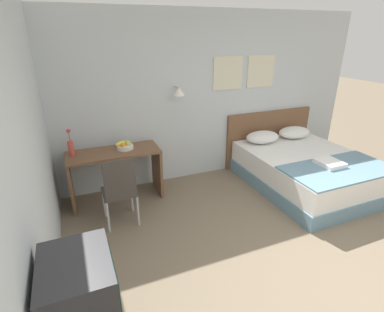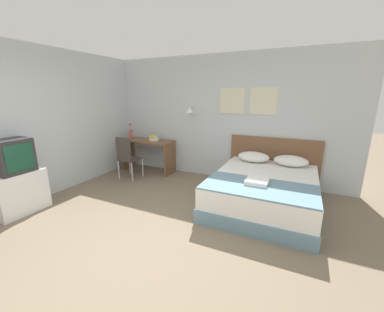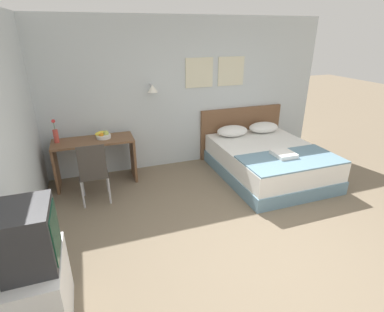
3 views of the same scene
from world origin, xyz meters
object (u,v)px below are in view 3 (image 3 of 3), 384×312
(desk_chair, at_px, (93,170))
(flower_vase, at_px, (56,134))
(bed, at_px, (268,162))
(desk, at_px, (95,153))
(tv_stand, at_px, (43,293))
(pillow_left, at_px, (232,131))
(throw_blanket, at_px, (291,159))
(television, at_px, (28,237))
(fruit_bowl, at_px, (103,135))
(pillow_right, at_px, (264,127))
(folded_towel_near_foot, at_px, (284,154))
(headboard, at_px, (241,132))

(desk_chair, bearing_deg, flower_vase, 122.66)
(bed, relative_size, desk, 1.59)
(desk, distance_m, tv_stand, 2.69)
(pillow_left, distance_m, throw_blanket, 1.40)
(tv_stand, bearing_deg, desk, 77.40)
(television, bearing_deg, fruit_bowl, 74.22)
(pillow_left, bearing_deg, flower_vase, 179.09)
(pillow_right, relative_size, flower_vase, 1.61)
(flower_vase, height_order, tv_stand, flower_vase)
(pillow_left, bearing_deg, desk, -179.63)
(pillow_right, relative_size, television, 1.16)
(bed, relative_size, desk_chair, 2.15)
(tv_stand, distance_m, television, 0.59)
(pillow_right, bearing_deg, bed, -114.17)
(throw_blanket, xyz_separation_m, desk_chair, (-2.92, 0.65, -0.01))
(pillow_left, relative_size, flower_vase, 1.61)
(fruit_bowl, xyz_separation_m, flower_vase, (-0.71, 0.03, 0.09))
(folded_towel_near_foot, bearing_deg, tv_stand, -157.36)
(desk_chair, height_order, television, television)
(headboard, distance_m, pillow_right, 0.47)
(bed, xyz_separation_m, tv_stand, (-3.45, -1.87, 0.06))
(pillow_left, bearing_deg, desk_chair, -164.69)
(fruit_bowl, distance_m, television, 2.76)
(pillow_left, distance_m, fruit_bowl, 2.36)
(desk, relative_size, fruit_bowl, 4.91)
(pillow_right, bearing_deg, throw_blanket, -104.19)
(flower_vase, distance_m, tv_stand, 2.74)
(pillow_left, height_order, tv_stand, pillow_left)
(bed, distance_m, folded_towel_near_foot, 0.56)
(tv_stand, relative_size, television, 1.40)
(pillow_right, relative_size, tv_stand, 0.83)
(desk, distance_m, fruit_bowl, 0.32)
(headboard, bearing_deg, television, -139.76)
(folded_towel_near_foot, distance_m, desk_chair, 2.92)
(pillow_right, xyz_separation_m, desk_chair, (-3.26, -0.71, -0.09))
(headboard, distance_m, flower_vase, 3.44)
(television, bearing_deg, pillow_left, 40.27)
(flower_vase, bearing_deg, desk, -6.87)
(pillow_left, height_order, desk, desk)
(pillow_right, distance_m, folded_towel_near_foot, 1.27)
(fruit_bowl, bearing_deg, folded_towel_near_foot, -24.85)
(pillow_left, xyz_separation_m, flower_vase, (-3.06, 0.05, 0.27))
(pillow_right, bearing_deg, fruit_bowl, 179.63)
(throw_blanket, xyz_separation_m, flower_vase, (-3.40, 1.40, 0.35))
(folded_towel_near_foot, relative_size, desk, 0.27)
(pillow_right, height_order, tv_stand, pillow_right)
(desk, xyz_separation_m, tv_stand, (-0.58, -2.61, -0.21))
(fruit_bowl, height_order, flower_vase, flower_vase)
(bed, xyz_separation_m, television, (-3.45, -1.87, 0.66))
(pillow_left, distance_m, flower_vase, 3.07)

